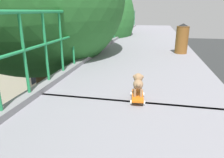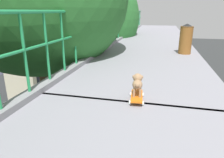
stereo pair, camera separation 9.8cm
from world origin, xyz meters
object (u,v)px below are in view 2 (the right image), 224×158
Objects in this scene: toy_skateboard at (137,96)px; small_dog at (137,83)px; litter_bin at (186,39)px; city_bus at (56,67)px.

toy_skateboard is 0.20m from small_dog.
small_dog is (-0.00, 0.05, 0.20)m from toy_skateboard.
litter_bin is at bearing 75.20° from toy_skateboard.
city_bus is at bearing 133.52° from litter_bin.
litter_bin is (1.01, 3.83, 0.39)m from toy_skateboard.
toy_skateboard is 0.54× the size of litter_bin.
small_dog is (9.80, -15.17, 4.38)m from city_bus.
small_dog reaches higher than city_bus.
small_dog is at bearing -105.05° from litter_bin.
small_dog is at bearing -57.14° from city_bus.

